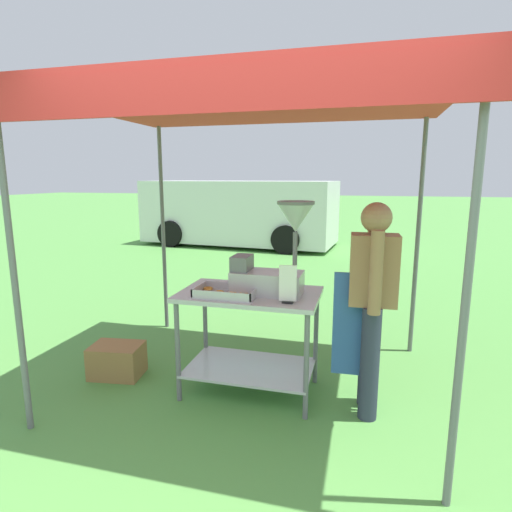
% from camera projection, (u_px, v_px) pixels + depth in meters
% --- Properties ---
extents(ground_plane, '(70.00, 70.00, 0.00)m').
position_uv_depth(ground_plane, '(326.00, 273.00, 7.85)').
color(ground_plane, '#519342').
extents(stall_canopy, '(2.98, 2.35, 2.39)m').
position_uv_depth(stall_canopy, '(253.00, 109.00, 3.19)').
color(stall_canopy, slate).
rests_on(stall_canopy, ground).
extents(donut_cart, '(1.13, 0.69, 0.87)m').
position_uv_depth(donut_cart, '(250.00, 321.00, 3.41)').
color(donut_cart, '#B7B7BC').
rests_on(donut_cart, ground).
extents(donut_tray, '(0.48, 0.30, 0.07)m').
position_uv_depth(donut_tray, '(226.00, 293.00, 3.26)').
color(donut_tray, '#B7B7BC').
rests_on(donut_tray, donut_cart).
extents(donut_fryer, '(0.64, 0.29, 0.74)m').
position_uv_depth(donut_fryer, '(275.00, 258.00, 3.26)').
color(donut_fryer, '#B7B7BC').
rests_on(donut_fryer, donut_cart).
extents(menu_sign, '(0.13, 0.05, 0.29)m').
position_uv_depth(menu_sign, '(288.00, 287.00, 3.05)').
color(menu_sign, black).
rests_on(menu_sign, donut_cart).
extents(vendor, '(0.46, 0.53, 1.61)m').
position_uv_depth(vendor, '(371.00, 298.00, 3.06)').
color(vendor, '#2D3347').
rests_on(vendor, ground).
extents(supply_crate, '(0.49, 0.38, 0.29)m').
position_uv_depth(supply_crate, '(117.00, 360.00, 3.77)').
color(supply_crate, olive).
rests_on(supply_crate, ground).
extents(van_white, '(5.15, 2.41, 1.69)m').
position_uv_depth(van_white, '(240.00, 212.00, 11.07)').
color(van_white, white).
rests_on(van_white, ground).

